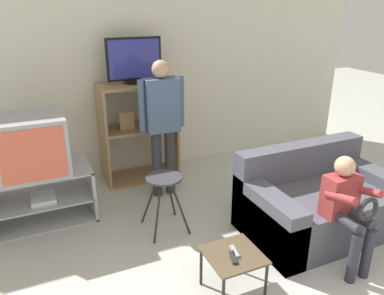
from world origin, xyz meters
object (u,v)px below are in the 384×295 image
(tv_stand, at_px, (43,196))
(person_standing_adult, at_px, (162,117))
(snack_table, at_px, (233,259))
(television_flat, at_px, (134,62))
(folding_stool, at_px, (164,186))
(remote_control_white, at_px, (234,251))
(couch, at_px, (317,203))
(person_seated_child, at_px, (347,204))
(television_main, at_px, (31,145))
(remote_control_black, at_px, (233,257))
(media_shelf, at_px, (139,131))

(tv_stand, xyz_separation_m, person_standing_adult, (1.35, 0.02, 0.69))
(snack_table, bearing_deg, television_flat, 90.86)
(folding_stool, height_order, remote_control_white, folding_stool)
(folding_stool, distance_m, snack_table, 1.10)
(television_flat, relative_size, person_standing_adult, 0.42)
(couch, bearing_deg, person_seated_child, -110.79)
(television_main, bearing_deg, folding_stool, -31.10)
(television_flat, bearing_deg, person_seated_child, -66.26)
(snack_table, xyz_separation_m, remote_control_black, (-0.03, -0.05, 0.06))
(television_flat, distance_m, person_seated_child, 2.81)
(remote_control_white, bearing_deg, snack_table, -130.34)
(person_standing_adult, xyz_separation_m, person_seated_child, (0.95, -1.85, -0.37))
(media_shelf, height_order, person_standing_adult, person_standing_adult)
(snack_table, bearing_deg, media_shelf, 90.85)
(television_main, xyz_separation_m, folding_stool, (1.12, -0.68, -0.37))
(person_standing_adult, bearing_deg, person_seated_child, -62.96)
(tv_stand, height_order, couch, couch)
(tv_stand, distance_m, television_flat, 1.84)
(television_main, xyz_separation_m, remote_control_white, (1.30, -1.74, -0.47))
(remote_control_white, relative_size, couch, 0.10)
(person_standing_adult, bearing_deg, folding_stool, -109.66)
(folding_stool, distance_m, person_seated_child, 1.66)
(television_flat, relative_size, snack_table, 1.59)
(couch, bearing_deg, television_main, 152.66)
(remote_control_white, distance_m, couch, 1.30)
(tv_stand, height_order, person_seated_child, person_seated_child)
(folding_stool, bearing_deg, tv_stand, 148.15)
(television_flat, distance_m, folding_stool, 1.64)
(folding_stool, bearing_deg, television_flat, 84.25)
(television_main, bearing_deg, tv_stand, 9.20)
(tv_stand, height_order, remote_control_black, tv_stand)
(television_main, xyz_separation_m, person_standing_adult, (1.38, 0.03, 0.11))
(television_main, height_order, person_standing_adult, person_standing_adult)
(television_main, distance_m, folding_stool, 1.37)
(television_main, height_order, remote_control_black, television_main)
(folding_stool, height_order, remote_control_black, folding_stool)
(snack_table, relative_size, person_seated_child, 0.42)
(tv_stand, xyz_separation_m, media_shelf, (1.23, 0.58, 0.36))
(snack_table, bearing_deg, person_seated_child, -4.18)
(media_shelf, relative_size, remote_control_white, 8.66)
(person_seated_child, bearing_deg, television_flat, 113.74)
(tv_stand, xyz_separation_m, snack_table, (1.26, -1.76, 0.05))
(media_shelf, xyz_separation_m, couch, (1.27, -1.89, -0.35))
(person_seated_child, bearing_deg, couch, 69.21)
(television_main, bearing_deg, remote_control_white, -53.15)
(tv_stand, xyz_separation_m, folding_stool, (1.10, -0.68, 0.21))
(media_shelf, xyz_separation_m, remote_control_black, (0.00, -2.39, -0.26))
(folding_stool, xyz_separation_m, snack_table, (0.16, -1.07, -0.16))
(television_main, distance_m, remote_control_white, 2.23)
(folding_stool, bearing_deg, television_main, 148.90)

